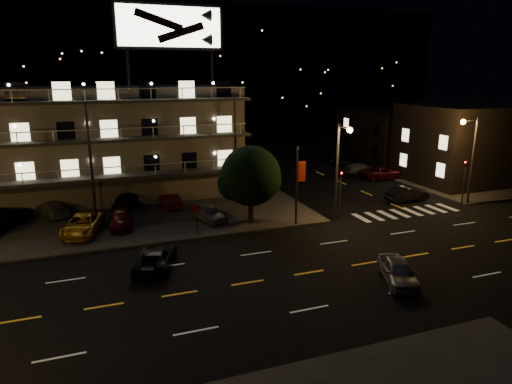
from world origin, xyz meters
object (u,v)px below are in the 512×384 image
object	(u,v)px
lot_car_2	(83,224)
lot_car_7	(51,209)
road_car_east	(398,271)
road_car_west	(155,258)
tree	(250,178)
lot_car_4	(209,213)
side_car_0	(407,194)

from	to	relation	value
lot_car_2	lot_car_7	size ratio (longest dim) A/B	1.16
road_car_east	road_car_west	size ratio (longest dim) A/B	0.89
tree	lot_car_4	distance (m)	4.57
tree	lot_car_4	size ratio (longest dim) A/B	1.64
lot_car_2	lot_car_4	xyz separation A→B (m)	(9.62, -0.37, -0.06)
lot_car_7	lot_car_2	bearing A→B (deg)	89.74
road_car_west	lot_car_7	bearing A→B (deg)	-43.54
lot_car_2	side_car_0	size ratio (longest dim) A/B	1.22
lot_car_7	road_car_west	bearing A→B (deg)	92.28
road_car_east	lot_car_4	bearing A→B (deg)	138.49
side_car_0	road_car_west	distance (m)	25.66
side_car_0	tree	bearing A→B (deg)	92.38
lot_car_4	side_car_0	world-z (taller)	lot_car_4
tree	side_car_0	world-z (taller)	tree
lot_car_4	side_car_0	distance (m)	19.29
lot_car_2	side_car_0	distance (m)	28.92
tree	lot_car_4	xyz separation A→B (m)	(-3.02, 1.54, -3.07)
tree	road_car_west	world-z (taller)	tree
lot_car_2	road_car_east	bearing A→B (deg)	-25.77
tree	lot_car_2	bearing A→B (deg)	171.40
lot_car_7	road_car_east	distance (m)	28.30
lot_car_2	side_car_0	bearing A→B (deg)	13.71
lot_car_2	road_car_west	xyz separation A→B (m)	(4.26, -7.75, -0.21)
lot_car_4	lot_car_7	distance (m)	13.47
lot_car_4	road_car_west	xyz separation A→B (m)	(-5.37, -7.38, -0.15)
lot_car_2	tree	bearing A→B (deg)	6.40
side_car_0	road_car_east	distance (m)	18.39
lot_car_4	road_car_east	size ratio (longest dim) A/B	0.92
tree	lot_car_2	xyz separation A→B (m)	(-12.64, 1.91, -3.01)
road_car_east	tree	bearing A→B (deg)	130.25
lot_car_7	lot_car_4	bearing A→B (deg)	129.43
lot_car_7	side_car_0	bearing A→B (deg)	144.19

